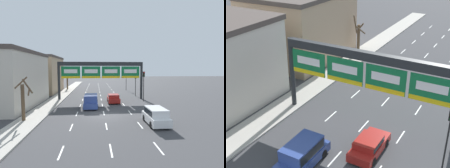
{
  "view_description": "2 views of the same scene",
  "coord_description": "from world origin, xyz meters",
  "views": [
    {
      "loc": [
        -1.01,
        -20.3,
        5.46
      ],
      "look_at": [
        1.65,
        7.62,
        3.07
      ],
      "focal_mm": 28.0,
      "sensor_mm": 36.0,
      "label": 1
    },
    {
      "loc": [
        9.21,
        -9.78,
        14.84
      ],
      "look_at": [
        -1.79,
        9.65,
        4.16
      ],
      "focal_mm": 50.0,
      "sensor_mm": 36.0,
      "label": 2
    }
  ],
  "objects": [
    {
      "name": "sidewalk_left",
      "position": [
        -8.0,
        0.0,
        0.07
      ],
      "size": [
        2.8,
        110.0,
        0.15
      ],
      "color": "#A8A399",
      "rests_on": "ground_plane"
    },
    {
      "name": "suv_blue",
      "position": [
        -1.68,
        4.38,
        1.04
      ],
      "size": [
        1.96,
        4.45,
        1.88
      ],
      "color": "navy",
      "rests_on": "ground_plane"
    },
    {
      "name": "ground_plane",
      "position": [
        0.0,
        0.0,
        0.0
      ],
      "size": [
        220.0,
        220.0,
        0.0
      ],
      "primitive_type": "plane",
      "color": "#3D3D3F"
    },
    {
      "name": "tree_bare_closest",
      "position": [
        -8.41,
        -1.73,
        2.38
      ],
      "size": [
        1.85,
        1.85,
        4.53
      ],
      "color": "brown",
      "rests_on": "sidewalk_left"
    },
    {
      "name": "car_red",
      "position": [
        1.89,
        7.87,
        0.73
      ],
      "size": [
        1.88,
        4.11,
        1.36
      ],
      "color": "maroon",
      "rests_on": "ground_plane"
    },
    {
      "name": "building_far",
      "position": [
        -14.84,
        22.65,
        4.25
      ],
      "size": [
        10.28,
        13.26,
        8.49
      ],
      "color": "tan",
      "rests_on": "ground_plane"
    },
    {
      "name": "traffic_light_far_end",
      "position": [
        7.13,
        14.48,
        3.21
      ],
      "size": [
        0.3,
        0.35,
        4.49
      ],
      "color": "black",
      "rests_on": "ground_plane"
    },
    {
      "name": "sign_gantry",
      "position": [
        0.0,
        10.96,
        5.37
      ],
      "size": [
        15.24,
        0.7,
        6.75
      ],
      "color": "#232628",
      "rests_on": "ground_plane"
    },
    {
      "name": "suv_white",
      "position": [
        4.93,
        -3.82,
        0.92
      ],
      "size": [
        1.83,
        3.93,
        1.65
      ],
      "color": "silver",
      "rests_on": "ground_plane"
    },
    {
      "name": "traffic_light_mid_block",
      "position": [
        6.92,
        24.2,
        3.21
      ],
      "size": [
        0.3,
        0.35,
        4.48
      ],
      "color": "black",
      "rests_on": "ground_plane"
    },
    {
      "name": "traffic_light_near_gantry",
      "position": [
        7.14,
        8.5,
        3.59
      ],
      "size": [
        0.3,
        0.35,
        5.06
      ],
      "color": "black",
      "rests_on": "ground_plane"
    },
    {
      "name": "lane_dashes",
      "position": [
        -0.0,
        13.5,
        0.01
      ],
      "size": [
        6.72,
        67.0,
        0.01
      ],
      "color": "white",
      "rests_on": "ground_plane"
    },
    {
      "name": "tree_bare_second",
      "position": [
        -8.49,
        27.12,
        2.49
      ],
      "size": [
        1.88,
        1.64,
        5.11
      ],
      "color": "brown",
      "rests_on": "sidewalk_left"
    }
  ]
}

